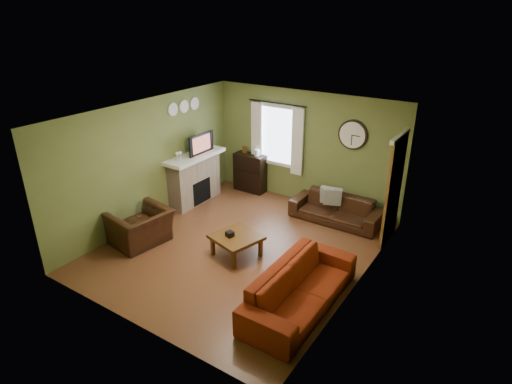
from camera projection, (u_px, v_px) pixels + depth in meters
The scene contains 31 objects.
floor at pixel (240, 248), 8.24m from camera, with size 4.60×5.20×0.00m, color brown.
ceiling at pixel (238, 115), 7.19m from camera, with size 4.60×5.20×0.00m, color white.
wall_left at pixel (149, 162), 8.87m from camera, with size 0.00×5.20×2.60m, color olive.
wall_right at pixel (361, 218), 6.56m from camera, with size 0.00×5.20×2.60m, color olive.
wall_back at pixel (305, 148), 9.71m from camera, with size 4.60×0.00×2.60m, color olive.
wall_front at pixel (127, 249), 5.73m from camera, with size 4.60×0.00×2.60m, color olive.
fireplace at pixel (195, 180), 9.95m from camera, with size 0.40×1.40×1.10m, color tan.
firebox at pixel (202, 192), 9.96m from camera, with size 0.04×0.60×0.55m, color black.
mantel at pixel (194, 156), 9.70m from camera, with size 0.58×1.60×0.08m, color white.
tv at pixel (199, 146), 9.72m from camera, with size 0.60×0.08×0.35m, color black.
tv_screen at pixel (201, 144), 9.65m from camera, with size 0.02×0.62×0.36m, color #994C3F.
medallion_left at pixel (173, 109), 9.09m from camera, with size 0.28×0.28×0.03m, color white.
medallion_mid at pixel (184, 106), 9.36m from camera, with size 0.28×0.28×0.03m, color white.
medallion_right at pixel (194, 104), 9.62m from camera, with size 0.28×0.28×0.03m, color white.
window_pane at pixel (279, 135), 9.96m from camera, with size 1.00×0.02×1.30m, color silver, non-canonical shape.
curtain_rod at pixel (277, 103), 9.57m from camera, with size 0.03×0.03×1.50m, color black.
curtain_left at pixel (256, 135), 10.18m from camera, with size 0.28×0.04×1.55m, color white.
curtain_right at pixel (297, 142), 9.63m from camera, with size 0.28×0.04×1.55m, color white.
wall_clock at pixel (352, 135), 8.91m from camera, with size 0.64×0.06×0.64m, color white, non-canonical shape.
door at pixel (394, 192), 8.09m from camera, with size 0.05×0.90×2.10m, color brown.
bookshelf at pixel (250, 173), 10.59m from camera, with size 0.80×0.34×0.95m, color black, non-canonical shape.
book at pixel (257, 153), 10.45m from camera, with size 0.17×0.22×0.02m, color #4C2D0F.
sofa_brown at pixel (336, 209), 9.14m from camera, with size 1.93×0.76×0.56m, color black.
pillow_left at pixel (329, 195), 9.16m from camera, with size 0.38×0.11×0.38m, color gray.
pillow_right at pixel (333, 197), 9.09m from camera, with size 0.38×0.11×0.38m, color gray.
sofa_red at pixel (301, 287), 6.53m from camera, with size 2.32×0.91×0.68m, color maroon.
armchair at pixel (141, 227), 8.28m from camera, with size 1.06×0.93×0.69m, color black.
coffee_table at pixel (237, 246), 7.90m from camera, with size 0.79×0.79×0.42m, color #4C2D0F, non-canonical shape.
tissue_box at pixel (230, 237), 7.80m from camera, with size 0.13×0.13×0.10m, color black.
wine_glass_a at pixel (177, 157), 9.20m from camera, with size 0.08×0.08×0.22m, color white, non-canonical shape.
wine_glass_b at pixel (180, 156), 9.27m from camera, with size 0.07×0.07×0.20m, color white, non-canonical shape.
Camera 1 is at (4.15, -5.78, 4.31)m, focal length 30.00 mm.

